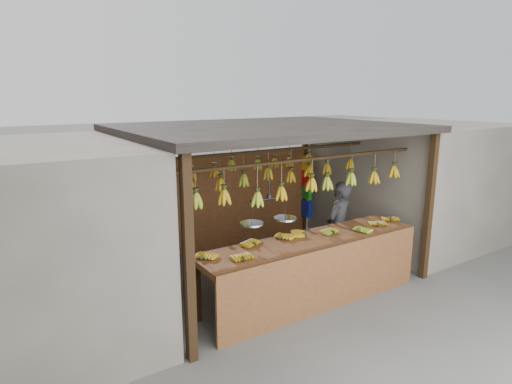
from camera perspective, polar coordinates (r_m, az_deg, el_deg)
ground at (r=7.11m, az=1.34°, el=-10.73°), size 80.00×80.00×0.00m
stall at (r=6.85m, az=-0.13°, el=5.53°), size 4.30×3.30×2.40m
neighbor_left at (r=5.64m, az=-30.66°, el=-6.50°), size 3.00×3.00×2.30m
neighbor_right at (r=9.21m, az=20.24°, el=1.45°), size 3.00×3.00×2.30m
counter at (r=5.95m, az=8.13°, el=-8.33°), size 3.47×0.77×0.96m
hanging_bananas at (r=6.63m, az=1.46°, el=2.18°), size 3.61×2.25×0.39m
balance_scale at (r=5.55m, az=1.73°, el=-3.53°), size 0.79×0.33×0.77m
vendor at (r=7.00m, az=10.95°, el=-4.72°), size 0.64×0.52×1.52m
bag_bundles at (r=8.96m, az=6.78°, el=0.86°), size 0.08×0.26×1.29m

